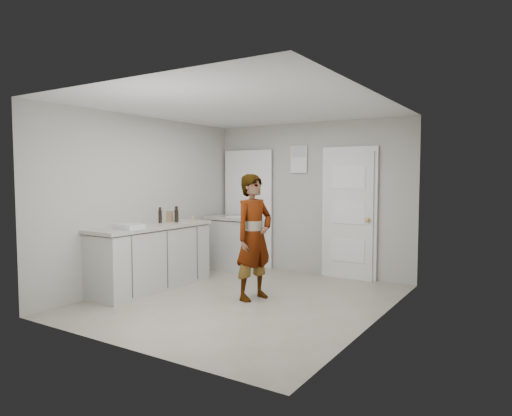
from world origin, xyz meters
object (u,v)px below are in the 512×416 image
Objects in this scene: spice_jar at (193,219)px; baking_dish at (129,227)px; oil_cruet_a at (176,214)px; egg_bowl at (122,227)px; oil_cruet_b at (160,215)px; cake_mix_box at (170,216)px; person at (254,237)px.

spice_jar is 0.18× the size of baking_dish.
oil_cruet_a is 0.63× the size of baking_dish.
baking_dish is 0.10m from egg_bowl.
baking_dish reaches higher than egg_bowl.
baking_dish is at bearing -86.19° from oil_cruet_a.
oil_cruet_b is (-0.19, -0.51, 0.08)m from spice_jar.
egg_bowl is (-0.02, -1.04, -0.09)m from oil_cruet_a.
cake_mix_box is at bearing -169.79° from oil_cruet_a.
oil_cruet_b reaches higher than cake_mix_box.
cake_mix_box is at bearing 98.47° from person.
spice_jar is at bearing 86.03° from person.
oil_cruet_a is at bearing 97.29° from person.
cake_mix_box reaches higher than baking_dish.
oil_cruet_b is (0.00, -0.21, 0.03)m from cake_mix_box.
oil_cruet_a is 2.01× the size of egg_bowl.
spice_jar is 0.30m from oil_cruet_a.
person reaches higher than cake_mix_box.
oil_cruet_b reaches higher than spice_jar.
oil_cruet_a is at bearing 88.91° from egg_bowl.
person is at bearing -5.00° from cake_mix_box.
egg_bowl is (-0.09, -0.05, -0.01)m from baking_dish.
spice_jar is 1.28m from baking_dish.
oil_cruet_b is at bearing 96.78° from egg_bowl.
person is at bearing 30.58° from baking_dish.
spice_jar is at bearing 56.99° from cake_mix_box.
oil_cruet_b is 0.62× the size of baking_dish.
person is 1.48m from spice_jar.
egg_bowl is (0.10, -1.02, -0.06)m from cake_mix_box.
cake_mix_box reaches higher than egg_bowl.
person is 1.62m from oil_cruet_b.
spice_jar is 0.30× the size of oil_cruet_b.
person is at bearing -5.96° from oil_cruet_a.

